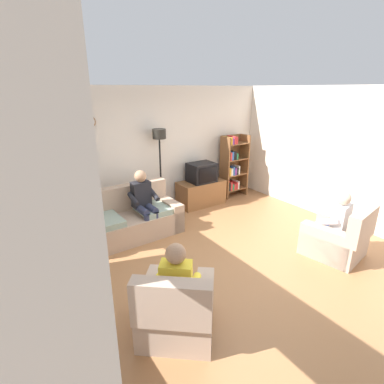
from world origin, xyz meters
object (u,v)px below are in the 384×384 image
at_px(armchair_near_bookshelf, 337,239).
at_px(tv_stand, 201,193).
at_px(tv, 202,172).
at_px(person_on_couch, 144,200).
at_px(person_in_right_armchair, 334,220).
at_px(bookshelf, 232,166).
at_px(floor_lamp, 160,148).
at_px(couch, 128,221).
at_px(person_in_left_armchair, 177,281).
at_px(armchair_near_window, 177,310).

bearing_deg(armchair_near_bookshelf, tv_stand, 99.75).
xyz_separation_m(tv, person_on_couch, (-1.77, -0.66, -0.10)).
bearing_deg(tv, person_in_right_armchair, -80.17).
bearing_deg(person_in_right_armchair, bookshelf, 80.99).
bearing_deg(tv, floor_lamp, 172.99).
bearing_deg(couch, person_in_right_armchair, -43.54).
xyz_separation_m(floor_lamp, person_in_right_armchair, (1.52, -3.13, -0.85)).
xyz_separation_m(couch, tv_stand, (2.06, 0.57, -0.02)).
height_order(armchair_near_bookshelf, person_in_left_armchair, person_in_left_armchair).
bearing_deg(person_in_right_armchair, armchair_near_window, -179.13).
distance_m(bookshelf, person_in_right_armchair, 3.14).
height_order(couch, person_in_right_armchair, person_in_right_armchair).
bearing_deg(person_in_left_armchair, couch, 81.08).
relative_size(bookshelf, person_in_left_armchair, 1.39).
bearing_deg(person_in_right_armchair, tv_stand, 99.75).
bearing_deg(armchair_near_window, floor_lamp, 64.72).
relative_size(floor_lamp, person_in_left_armchair, 1.65).
bearing_deg(couch, armchair_near_bookshelf, -44.38).
bearing_deg(armchair_near_window, person_on_couch, 72.98).
bearing_deg(couch, person_in_left_armchair, -98.92).
bearing_deg(tv, person_on_couch, -159.60).
distance_m(tv_stand, person_in_left_armchair, 3.89).
xyz_separation_m(tv_stand, person_in_left_armchair, (-2.45, -3.01, 0.32)).
height_order(armchair_near_window, person_in_right_armchair, person_in_right_armchair).
bearing_deg(tv, couch, -165.13).
distance_m(floor_lamp, person_in_right_armchair, 3.58).
distance_m(couch, person_in_right_armchair, 3.58).
bearing_deg(floor_lamp, tv_stand, -5.63).
bearing_deg(tv_stand, floor_lamp, 174.37).
relative_size(couch, armchair_near_bookshelf, 1.92).
bearing_deg(person_in_right_armchair, couch, 136.46).
bearing_deg(bookshelf, tv, -174.83).
bearing_deg(armchair_near_window, tv, 50.64).
relative_size(armchair_near_window, person_in_left_armchair, 1.06).
bearing_deg(armchair_near_bookshelf, floor_lamp, 115.57).
bearing_deg(person_on_couch, couch, 159.48).
height_order(floor_lamp, person_on_couch, floor_lamp).
xyz_separation_m(couch, person_in_right_armchair, (2.59, -2.46, 0.29)).
height_order(couch, tv, tv).
distance_m(bookshelf, floor_lamp, 2.12).
bearing_deg(bookshelf, person_on_couch, -164.91).
relative_size(person_on_couch, person_in_left_armchair, 1.11).
bearing_deg(person_in_left_armchair, person_in_right_armchair, -0.45).
bearing_deg(bookshelf, person_in_right_armchair, -99.01).
distance_m(armchair_near_window, person_in_right_armchair, 3.04).
bearing_deg(tv_stand, couch, -164.50).
relative_size(person_in_left_armchair, person_in_right_armchair, 1.00).
distance_m(tv_stand, person_in_right_armchair, 3.09).
bearing_deg(person_in_left_armchair, armchair_near_window, -129.15).
xyz_separation_m(person_on_couch, person_in_left_armchair, (-0.68, -2.32, -0.09)).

